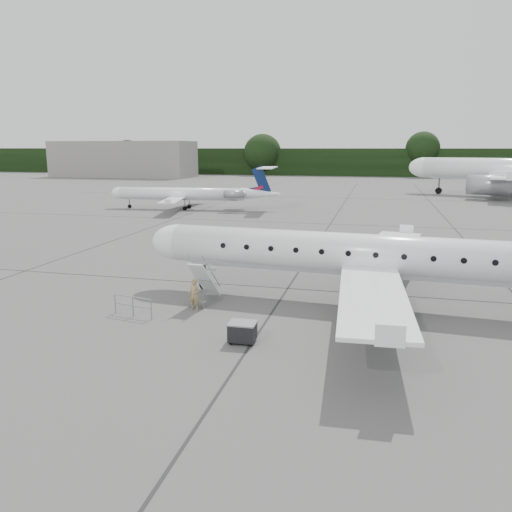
% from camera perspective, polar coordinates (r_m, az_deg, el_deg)
% --- Properties ---
extents(ground, '(320.00, 320.00, 0.00)m').
position_cam_1_polar(ground, '(23.43, 9.68, -8.47)').
color(ground, '#5E5E5C').
rests_on(ground, ground).
extents(treeline, '(260.00, 4.00, 8.00)m').
position_cam_1_polar(treeline, '(151.96, 13.46, 10.36)').
color(treeline, black).
rests_on(treeline, ground).
extents(terminal_building, '(40.00, 14.00, 10.00)m').
position_cam_1_polar(terminal_building, '(149.99, -14.92, 10.65)').
color(terminal_building, gray).
rests_on(terminal_building, ground).
extents(main_regional_jet, '(31.11, 23.40, 7.61)m').
position_cam_1_polar(main_regional_jet, '(26.61, 14.13, 2.33)').
color(main_regional_jet, white).
rests_on(main_regional_jet, ground).
extents(airstair, '(1.02, 2.46, 2.39)m').
position_cam_1_polar(airstair, '(27.04, -5.88, -2.87)').
color(airstair, white).
rests_on(airstair, ground).
extents(passenger, '(0.64, 0.46, 1.65)m').
position_cam_1_polar(passenger, '(25.95, -7.06, -4.39)').
color(passenger, '#957F51').
rests_on(passenger, ground).
extents(safety_railing, '(2.18, 0.46, 1.00)m').
position_cam_1_polar(safety_railing, '(25.64, -13.89, -5.64)').
color(safety_railing, gray).
rests_on(safety_railing, ground).
extents(baggage_cart, '(1.15, 0.94, 0.98)m').
position_cam_1_polar(baggage_cart, '(21.67, -1.56, -8.66)').
color(baggage_cart, black).
rests_on(baggage_cart, ground).
extents(bg_narrowbody, '(42.09, 35.36, 12.96)m').
position_cam_1_polar(bg_narrowbody, '(95.56, 27.19, 9.91)').
color(bg_narrowbody, white).
rests_on(bg_narrowbody, ground).
extents(bg_regional_left, '(23.54, 17.92, 5.82)m').
position_cam_1_polar(bg_regional_left, '(68.89, -8.59, 7.72)').
color(bg_regional_left, white).
rests_on(bg_regional_left, ground).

